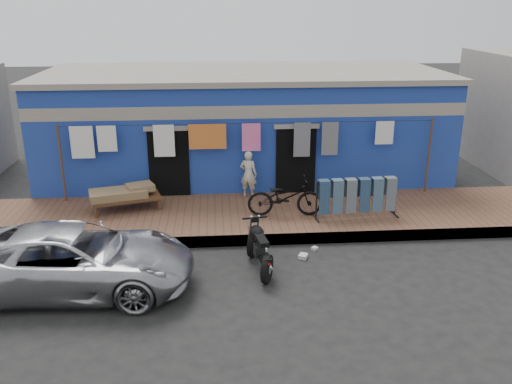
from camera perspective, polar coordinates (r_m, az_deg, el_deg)
name	(u,v)px	position (r m, az deg, el deg)	size (l,w,h in m)	color
ground	(263,277)	(11.28, 0.79, -8.91)	(80.00, 80.00, 0.00)	black
sidewalk	(253,217)	(13.94, -0.32, -2.62)	(28.00, 3.00, 0.25)	brown
curb	(257,240)	(12.61, 0.16, -5.08)	(28.00, 0.10, 0.25)	gray
building	(244,124)	(17.29, -1.28, 7.15)	(12.20, 5.20, 3.36)	#1E3899
clothesline	(226,142)	(14.58, -3.14, 5.29)	(10.06, 0.06, 2.10)	brown
car	(74,258)	(11.11, -18.66, -6.63)	(2.14, 4.71, 1.33)	#B0B0B5
seated_person	(248,174)	(14.80, -0.81, 1.89)	(0.47, 0.31, 1.30)	beige
bicycle	(285,193)	(13.51, 3.08, -0.08)	(0.65, 1.85, 1.20)	black
motorcycle	(260,247)	(11.39, 0.39, -5.78)	(0.78, 1.62, 1.00)	black
charpoy	(126,198)	(14.36, -13.50, -0.67)	(1.96, 1.31, 0.61)	brown
jeans_rack	(357,197)	(13.66, 10.55, -0.55)	(2.17, 0.57, 1.03)	black
litter_a	(262,250)	(12.33, 0.69, -6.10)	(0.18, 0.14, 0.08)	silver
litter_b	(315,248)	(12.48, 6.18, -5.93)	(0.14, 0.10, 0.07)	silver
litter_c	(303,256)	(12.07, 4.98, -6.75)	(0.21, 0.17, 0.09)	silver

